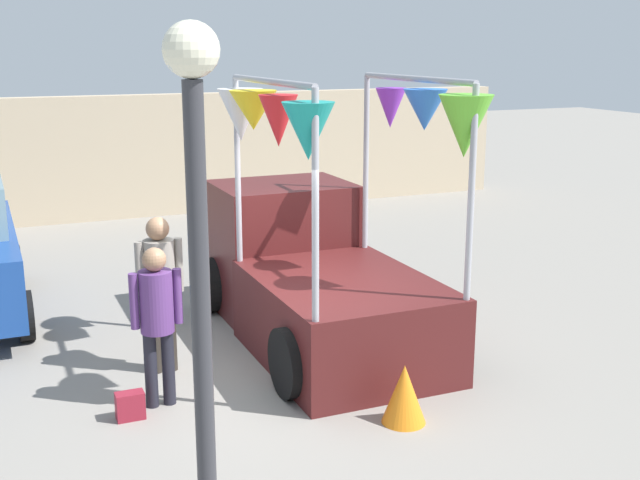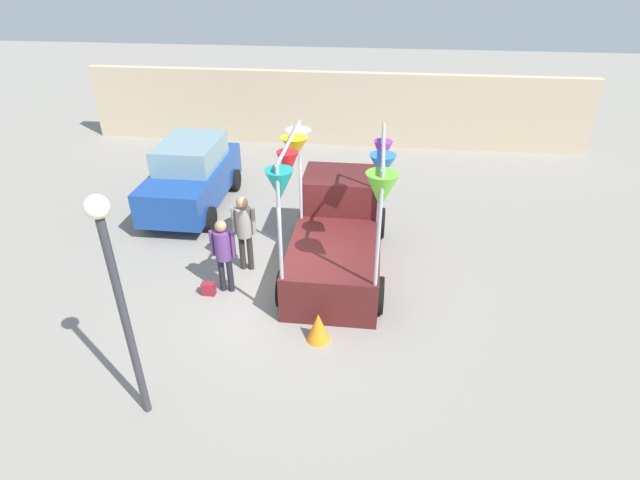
# 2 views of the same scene
# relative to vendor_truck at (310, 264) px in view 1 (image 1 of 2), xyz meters

# --- Properties ---
(ground_plane) EXTENTS (60.00, 60.00, 0.00)m
(ground_plane) POSITION_rel_vendor_truck_xyz_m (-0.89, -1.21, -0.93)
(ground_plane) COLOR gray
(vendor_truck) EXTENTS (2.49, 4.18, 3.29)m
(vendor_truck) POSITION_rel_vendor_truck_xyz_m (0.00, 0.00, 0.00)
(vendor_truck) COLOR #4C1919
(vendor_truck) RESTS_ON ground
(person_customer) EXTENTS (0.53, 0.34, 1.68)m
(person_customer) POSITION_rel_vendor_truck_xyz_m (-2.24, -1.36, 0.09)
(person_customer) COLOR black
(person_customer) RESTS_ON ground
(person_vendor) EXTENTS (0.53, 0.34, 1.80)m
(person_vendor) POSITION_rel_vendor_truck_xyz_m (-2.02, -0.49, 0.17)
(person_vendor) COLOR #2D2823
(person_vendor) RESTS_ON ground
(handbag) EXTENTS (0.28, 0.16, 0.28)m
(handbag) POSITION_rel_vendor_truck_xyz_m (-2.59, -1.56, -0.79)
(handbag) COLOR maroon
(handbag) RESTS_ON ground
(street_lamp) EXTENTS (0.32, 0.32, 3.77)m
(street_lamp) POSITION_rel_vendor_truck_xyz_m (-2.62, -4.64, 1.55)
(street_lamp) COLOR #333338
(street_lamp) RESTS_ON ground
(brick_boundary_wall) EXTENTS (18.00, 0.36, 2.60)m
(brick_boundary_wall) POSITION_rel_vendor_truck_xyz_m (-0.89, 8.14, 0.37)
(brick_boundary_wall) COLOR tan
(brick_boundary_wall) RESTS_ON ground
(folded_kite_bundle_tangerine) EXTENTS (0.58, 0.58, 0.60)m
(folded_kite_bundle_tangerine) POSITION_rel_vendor_truck_xyz_m (-0.12, -2.69, -0.63)
(folded_kite_bundle_tangerine) COLOR orange
(folded_kite_bundle_tangerine) RESTS_ON ground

